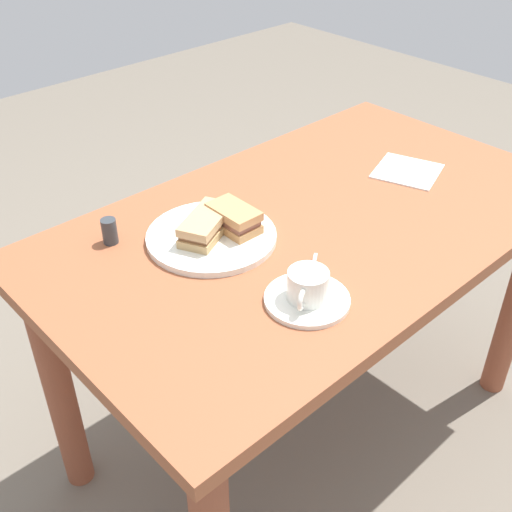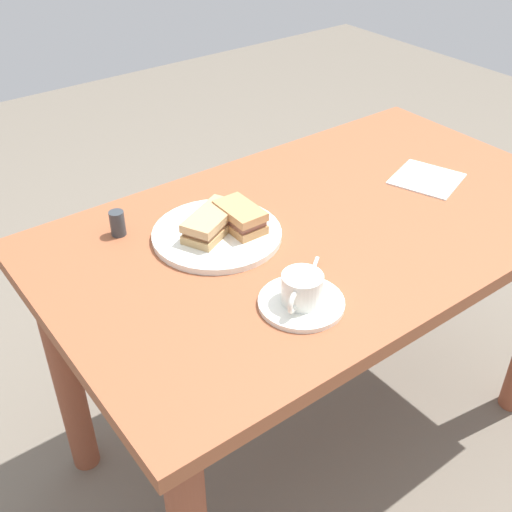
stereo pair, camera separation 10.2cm
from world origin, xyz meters
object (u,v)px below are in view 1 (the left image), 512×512
Objects in this scene: coffee_saucer at (307,300)px; dining_table at (312,262)px; spoon at (312,273)px; sandwich_front at (206,225)px; salt_shaker at (110,231)px; coffee_cup at (308,285)px; sandwich_plate at (211,237)px; sandwich_back at (234,218)px; napkin at (407,171)px.

dining_table is at bearing -139.80° from coffee_saucer.
sandwich_front is at bearing -75.01° from spoon.
coffee_cup is at bearing 110.81° from salt_shaker.
sandwich_front is at bearing -35.13° from sandwich_plate.
sandwich_back is 0.76× the size of napkin.
dining_table is 14.36× the size of spoon.
coffee_saucer is at bearing -150.48° from coffee_cup.
dining_table is at bearing 157.44° from sandwich_back.
sandwich_back is 0.27m from coffee_saucer.
salt_shaker is at bearing -68.97° from coffee_saucer.
coffee_saucer is (-0.01, 0.28, -0.03)m from sandwich_front.
sandwich_back is 1.31× the size of spoon.
coffee_cup is at bearing 29.52° from coffee_saucer.
dining_table is 0.35m from napkin.
coffee_saucer reaches higher than napkin.
sandwich_front is 0.29m from coffee_saucer.
coffee_saucer is at bearing 40.20° from dining_table.
coffee_cup is 1.73× the size of salt_shaker.
coffee_cup is 0.59m from napkin.
spoon reaches higher than dining_table.
sandwich_plate is 2.86× the size of coffee_cup.
sandwich_front reaches higher than napkin.
sandwich_back is (0.17, -0.07, 0.16)m from dining_table.
dining_table is 7.89× the size of sandwich_front.
coffee_saucer is 1.66× the size of coffee_cup.
napkin is (-0.33, 0.01, 0.12)m from dining_table.
coffee_saucer is 0.59m from napkin.
sandwich_plate is (0.22, -0.09, 0.13)m from dining_table.
sandwich_plate is at bearing -90.80° from coffee_cup.
spoon is (-0.01, 0.22, -0.03)m from sandwich_back.
dining_table is 0.30m from sandwich_front.
sandwich_plate is 0.06m from sandwich_back.
sandwich_front is 0.06m from sandwich_back.
sandwich_plate reaches higher than napkin.
salt_shaker reaches higher than sandwich_plate.
dining_table is 12.94× the size of coffee_cup.
napkin is 0.75m from salt_shaker.
salt_shaker is at bearing -17.92° from napkin.
coffee_saucer is at bearing 89.51° from sandwich_plate.
coffee_saucer is 1.84× the size of spoon.
spoon is (-0.06, -0.04, -0.03)m from coffee_cup.
napkin is at bearing 169.68° from sandwich_front.
sandwich_front is 2.84× the size of salt_shaker.
dining_table is at bearing 158.47° from sandwich_plate.
salt_shaker is (0.21, -0.15, -0.01)m from sandwich_back.
coffee_saucer is (0.00, 0.28, -0.00)m from sandwich_plate.
salt_shaker is at bearing -30.07° from dining_table.
spoon is at bearing 91.82° from sandwich_back.
spoon is (-0.06, 0.24, -0.02)m from sandwich_front.
spoon reaches higher than sandwich_plate.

